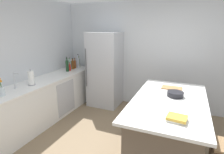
# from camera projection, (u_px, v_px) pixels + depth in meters

# --- Properties ---
(wall_rear) EXTENTS (6.00, 0.10, 2.60)m
(wall_rear) POSITION_uv_depth(u_px,v_px,m) (157.00, 56.00, 4.46)
(wall_rear) COLOR silver
(wall_rear) RESTS_ON ground_plane
(wall_left) EXTENTS (0.10, 6.00, 2.60)m
(wall_left) POSITION_uv_depth(u_px,v_px,m) (2.00, 65.00, 3.38)
(wall_left) COLOR silver
(wall_left) RESTS_ON ground_plane
(counter_run_left) EXTENTS (0.68, 3.22, 0.90)m
(counter_run_left) POSITION_uv_depth(u_px,v_px,m) (42.00, 101.00, 3.91)
(counter_run_left) COLOR silver
(counter_run_left) RESTS_ON ground_plane
(kitchen_island) EXTENTS (1.08, 1.98, 0.91)m
(kitchen_island) POSITION_uv_depth(u_px,v_px,m) (167.00, 126.00, 2.92)
(kitchen_island) COLOR brown
(kitchen_island) RESTS_ON ground_plane
(refrigerator) EXTENTS (0.76, 0.71, 1.86)m
(refrigerator) POSITION_uv_depth(u_px,v_px,m) (105.00, 70.00, 4.67)
(refrigerator) COLOR #B7BABF
(refrigerator) RESTS_ON ground_plane
(sink_faucet) EXTENTS (0.15, 0.05, 0.30)m
(sink_faucet) POSITION_uv_depth(u_px,v_px,m) (15.00, 80.00, 3.29)
(sink_faucet) COLOR silver
(sink_faucet) RESTS_ON counter_run_left
(flower_vase) EXTENTS (0.08, 0.08, 0.30)m
(flower_vase) POSITION_uv_depth(u_px,v_px,m) (2.00, 90.00, 2.95)
(flower_vase) COLOR silver
(flower_vase) RESTS_ON counter_run_left
(paper_towel_roll) EXTENTS (0.14, 0.14, 0.31)m
(paper_towel_roll) POSITION_uv_depth(u_px,v_px,m) (31.00, 78.00, 3.50)
(paper_towel_roll) COLOR gray
(paper_towel_roll) RESTS_ON counter_run_left
(olive_oil_bottle) EXTENTS (0.06, 0.06, 0.31)m
(olive_oil_bottle) POSITION_uv_depth(u_px,v_px,m) (79.00, 62.00, 5.10)
(olive_oil_bottle) COLOR olive
(olive_oil_bottle) RESTS_ON counter_run_left
(soda_bottle) EXTENTS (0.07, 0.07, 0.37)m
(soda_bottle) POSITION_uv_depth(u_px,v_px,m) (78.00, 62.00, 4.99)
(soda_bottle) COLOR silver
(soda_bottle) RESTS_ON counter_run_left
(vinegar_bottle) EXTENTS (0.06, 0.06, 0.28)m
(vinegar_bottle) POSITION_uv_depth(u_px,v_px,m) (75.00, 64.00, 4.93)
(vinegar_bottle) COLOR #994C23
(vinegar_bottle) RESTS_ON counter_run_left
(whiskey_bottle) EXTENTS (0.08, 0.08, 0.29)m
(whiskey_bottle) POSITION_uv_depth(u_px,v_px,m) (73.00, 65.00, 4.84)
(whiskey_bottle) COLOR brown
(whiskey_bottle) RESTS_ON counter_run_left
(gin_bottle) EXTENTS (0.08, 0.08, 0.31)m
(gin_bottle) POSITION_uv_depth(u_px,v_px,m) (70.00, 65.00, 4.77)
(gin_bottle) COLOR #8CB79E
(gin_bottle) RESTS_ON counter_run_left
(hot_sauce_bottle) EXTENTS (0.05, 0.05, 0.22)m
(hot_sauce_bottle) POSITION_uv_depth(u_px,v_px,m) (70.00, 67.00, 4.67)
(hot_sauce_bottle) COLOR red
(hot_sauce_bottle) RESTS_ON counter_run_left
(wine_bottle) EXTENTS (0.07, 0.07, 0.36)m
(wine_bottle) POSITION_uv_depth(u_px,v_px,m) (67.00, 66.00, 4.57)
(wine_bottle) COLOR #19381E
(wine_bottle) RESTS_ON counter_run_left
(cookbook_stack) EXTENTS (0.25, 0.21, 0.06)m
(cookbook_stack) POSITION_uv_depth(u_px,v_px,m) (177.00, 118.00, 2.17)
(cookbook_stack) COLOR silver
(cookbook_stack) RESTS_ON kitchen_island
(mixing_bowl) EXTENTS (0.26, 0.26, 0.08)m
(mixing_bowl) POSITION_uv_depth(u_px,v_px,m) (175.00, 94.00, 2.92)
(mixing_bowl) COLOR black
(mixing_bowl) RESTS_ON kitchen_island
(cutting_board) EXTENTS (0.35, 0.22, 0.02)m
(cutting_board) POSITION_uv_depth(u_px,v_px,m) (172.00, 88.00, 3.31)
(cutting_board) COLOR #9E7042
(cutting_board) RESTS_ON kitchen_island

